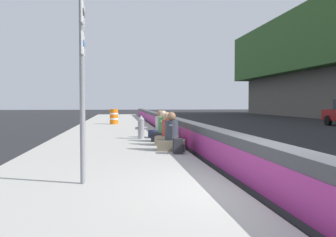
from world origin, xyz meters
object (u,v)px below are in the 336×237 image
at_px(seated_person_middle, 167,135).
at_px(seated_person_far, 160,129).
at_px(seated_person_foreground, 171,138).
at_px(backpack, 178,146).
at_px(fire_hydrant, 141,127).
at_px(route_sign_post, 82,57).
at_px(construction_barrel, 114,117).
at_px(seated_person_rear, 163,132).

xyz_separation_m(seated_person_middle, seated_person_far, (2.63, -0.04, 0.00)).
xyz_separation_m(seated_person_foreground, backpack, (-0.75, -0.07, -0.14)).
bearing_deg(seated_person_foreground, fire_hydrant, 10.42).
bearing_deg(seated_person_far, route_sign_post, 165.44).
bearing_deg(fire_hydrant, construction_barrel, 6.52).
bearing_deg(construction_barrel, seated_person_middle, -171.38).
bearing_deg(fire_hydrant, seated_person_far, -62.71).
height_order(route_sign_post, seated_person_foreground, route_sign_post).
relative_size(seated_person_middle, backpack, 2.61).
height_order(seated_person_rear, seated_person_far, seated_person_rear).
relative_size(route_sign_post, seated_person_foreground, 3.33).
xyz_separation_m(seated_person_far, construction_barrel, (9.76, 1.92, 0.15)).
height_order(route_sign_post, fire_hydrant, route_sign_post).
relative_size(seated_person_foreground, seated_person_middle, 1.03).
height_order(seated_person_foreground, seated_person_middle, seated_person_foreground).
xyz_separation_m(seated_person_foreground, seated_person_far, (3.99, -0.09, -0.01)).
distance_m(seated_person_middle, seated_person_far, 2.63).
bearing_deg(seated_person_middle, route_sign_post, 159.48).
bearing_deg(seated_person_foreground, seated_person_far, -1.34).
height_order(route_sign_post, construction_barrel, route_sign_post).
bearing_deg(fire_hydrant, seated_person_rear, -145.62).
xyz_separation_m(seated_person_rear, backpack, (-3.30, -0.02, -0.14)).
bearing_deg(seated_person_middle, construction_barrel, 8.62).
height_order(route_sign_post, backpack, route_sign_post).
xyz_separation_m(route_sign_post, seated_person_far, (8.25, -2.14, -1.76)).
relative_size(route_sign_post, construction_barrel, 3.79).
relative_size(route_sign_post, seated_person_rear, 3.36).
height_order(fire_hydrant, seated_person_rear, seated_person_rear).
relative_size(seated_person_foreground, seated_person_rear, 1.01).
xyz_separation_m(fire_hydrant, construction_barrel, (10.15, 1.16, 0.03)).
bearing_deg(seated_person_middle, seated_person_foreground, 177.67).
relative_size(route_sign_post, seated_person_far, 3.41).
bearing_deg(seated_person_foreground, seated_person_middle, -2.33).
relative_size(fire_hydrant, construction_barrel, 0.93).
bearing_deg(seated_person_rear, backpack, -179.72).
relative_size(seated_person_middle, seated_person_rear, 0.97).
bearing_deg(backpack, construction_barrel, 7.45).
height_order(seated_person_middle, seated_person_rear, seated_person_rear).
bearing_deg(fire_hydrant, seated_person_middle, -162.26).
xyz_separation_m(seated_person_foreground, seated_person_middle, (1.36, -0.06, -0.01)).
relative_size(backpack, construction_barrel, 0.42).
xyz_separation_m(route_sign_post, backpack, (3.52, -2.12, -1.90)).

